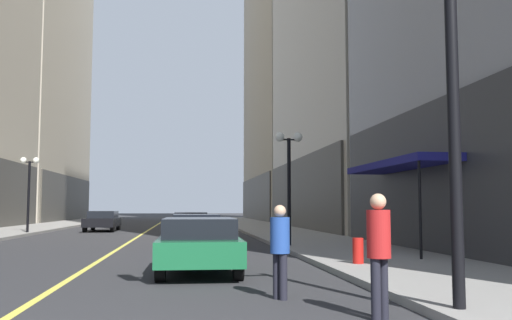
% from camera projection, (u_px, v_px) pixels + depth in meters
% --- Properties ---
extents(ground_plane, '(200.00, 200.00, 0.00)m').
position_uv_depth(ground_plane, '(149.00, 230.00, 38.60)').
color(ground_plane, '#2D2D30').
extents(sidewalk_left, '(4.50, 78.00, 0.15)m').
position_uv_depth(sidewalk_left, '(25.00, 229.00, 37.58)').
color(sidewalk_left, gray).
rests_on(sidewalk_left, ground).
extents(sidewalk_right, '(4.50, 78.00, 0.15)m').
position_uv_depth(sidewalk_right, '(267.00, 228.00, 39.62)').
color(sidewalk_right, gray).
rests_on(sidewalk_right, ground).
extents(lane_centre_stripe, '(0.16, 70.00, 0.01)m').
position_uv_depth(lane_centre_stripe, '(149.00, 230.00, 38.60)').
color(lane_centre_stripe, '#E5D64C').
rests_on(lane_centre_stripe, ground).
extents(building_left_far, '(11.98, 26.00, 46.32)m').
position_uv_depth(building_left_far, '(20.00, 17.00, 63.22)').
color(building_left_far, '#B7AD99').
rests_on(building_left_far, ground).
extents(storefront_awning_right, '(1.60, 6.83, 3.12)m').
position_uv_depth(storefront_awning_right, '(399.00, 166.00, 18.93)').
color(storefront_awning_right, navy).
rests_on(storefront_awning_right, ground).
extents(car_green, '(1.96, 4.75, 1.32)m').
position_uv_depth(car_green, '(199.00, 243.00, 13.56)').
color(car_green, '#196038').
rests_on(car_green, ground).
extents(car_blue, '(1.87, 4.73, 1.32)m').
position_uv_depth(car_blue, '(196.00, 231.00, 20.50)').
color(car_blue, navy).
rests_on(car_blue, ground).
extents(car_red, '(1.83, 4.60, 1.32)m').
position_uv_depth(car_red, '(190.00, 224.00, 27.95)').
color(car_red, '#B21919').
rests_on(car_red, ground).
extents(car_black, '(1.92, 4.41, 1.32)m').
position_uv_depth(car_black, '(103.00, 220.00, 36.44)').
color(car_black, black).
rests_on(car_black, ground).
extents(pedestrian_in_blue_hoodie, '(0.47, 0.47, 1.62)m').
position_uv_depth(pedestrian_in_blue_hoodie, '(280.00, 244.00, 9.67)').
color(pedestrian_in_blue_hoodie, black).
rests_on(pedestrian_in_blue_hoodie, ground).
extents(pedestrian_in_red_jacket, '(0.46, 0.46, 1.78)m').
position_uv_depth(pedestrian_in_red_jacket, '(379.00, 245.00, 7.94)').
color(pedestrian_in_red_jacket, black).
rests_on(pedestrian_in_red_jacket, ground).
extents(traffic_light_near_right, '(3.43, 0.35, 5.65)m').
position_uv_depth(traffic_light_near_right, '(384.00, 58.00, 8.08)').
color(traffic_light_near_right, black).
rests_on(traffic_light_near_right, ground).
extents(street_lamp_left_far, '(1.06, 0.36, 4.43)m').
position_uv_depth(street_lamp_left_far, '(29.00, 178.00, 31.89)').
color(street_lamp_left_far, black).
rests_on(street_lamp_left_far, ground).
extents(street_lamp_right_mid, '(1.06, 0.36, 4.43)m').
position_uv_depth(street_lamp_right_mid, '(289.00, 163.00, 21.20)').
color(street_lamp_right_mid, black).
rests_on(street_lamp_right_mid, ground).
extents(fire_hydrant_right, '(0.28, 0.28, 0.80)m').
position_uv_depth(fire_hydrant_right, '(358.00, 254.00, 14.21)').
color(fire_hydrant_right, red).
rests_on(fire_hydrant_right, ground).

